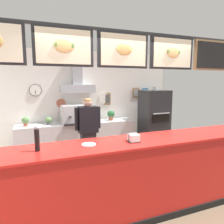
# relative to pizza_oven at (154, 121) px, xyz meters

# --- Properties ---
(ground_plane) EXTENTS (5.97, 5.97, 0.00)m
(ground_plane) POSITION_rel_pizza_oven_xyz_m (-1.79, -1.72, -0.84)
(ground_plane) COLOR brown
(back_wall_assembly) EXTENTS (4.98, 2.72, 2.71)m
(back_wall_assembly) POSITION_rel_pizza_oven_xyz_m (-1.80, 0.50, 0.61)
(back_wall_assembly) COLOR gray
(back_wall_assembly) RESTS_ON ground_plane
(service_counter) EXTENTS (4.40, 0.67, 1.10)m
(service_counter) POSITION_rel_pizza_oven_xyz_m (-1.79, -2.26, -0.29)
(service_counter) COLOR red
(service_counter) RESTS_ON ground_plane
(back_prep_counter) EXTENTS (2.93, 0.52, 0.89)m
(back_prep_counter) POSITION_rel_pizza_oven_xyz_m (-2.02, 0.29, -0.40)
(back_prep_counter) COLOR silver
(back_prep_counter) RESTS_ON ground_plane
(pizza_oven) EXTENTS (0.68, 0.66, 1.78)m
(pizza_oven) POSITION_rel_pizza_oven_xyz_m (0.00, 0.00, 0.00)
(pizza_oven) COLOR #232326
(pizza_oven) RESTS_ON ground_plane
(shop_worker) EXTENTS (0.52, 0.24, 1.59)m
(shop_worker) POSITION_rel_pizza_oven_xyz_m (-2.07, -0.88, 0.02)
(shop_worker) COLOR #232328
(shop_worker) RESTS_ON ground_plane
(espresso_machine) EXTENTS (0.57, 0.54, 0.44)m
(espresso_machine) POSITION_rel_pizza_oven_xyz_m (-2.14, 0.27, 0.27)
(espresso_machine) COLOR silver
(espresso_machine) RESTS_ON back_prep_counter
(potted_oregano) EXTENTS (0.15, 0.15, 0.19)m
(potted_oregano) POSITION_rel_pizza_oven_xyz_m (-2.73, 0.27, 0.16)
(potted_oregano) COLOR #4C4C51
(potted_oregano) RESTS_ON back_prep_counter
(potted_basil) EXTENTS (0.27, 0.27, 0.31)m
(potted_basil) POSITION_rel_pizza_oven_xyz_m (-1.73, 0.29, 0.23)
(potted_basil) COLOR #4C4C51
(potted_basil) RESTS_ON back_prep_counter
(potted_thyme) EXTENTS (0.20, 0.20, 0.26)m
(potted_thyme) POSITION_rel_pizza_oven_xyz_m (-1.14, 0.30, 0.20)
(potted_thyme) COLOR #9E563D
(potted_thyme) RESTS_ON back_prep_counter
(potted_rosemary) EXTENTS (0.17, 0.17, 0.22)m
(potted_rosemary) POSITION_rel_pizza_oven_xyz_m (-3.23, 0.30, 0.18)
(potted_rosemary) COLOR #9E563D
(potted_rosemary) RESTS_ON back_prep_counter
(condiment_plate) EXTENTS (0.18, 0.18, 0.01)m
(condiment_plate) POSITION_rel_pizza_oven_xyz_m (-2.41, -2.23, 0.26)
(condiment_plate) COLOR white
(condiment_plate) RESTS_ON service_counter
(pepper_grinder) EXTENTS (0.06, 0.06, 0.30)m
(pepper_grinder) POSITION_rel_pizza_oven_xyz_m (-3.04, -2.24, 0.40)
(pepper_grinder) COLOR black
(pepper_grinder) RESTS_ON service_counter
(napkin_holder) EXTENTS (0.16, 0.15, 0.12)m
(napkin_holder) POSITION_rel_pizza_oven_xyz_m (-1.80, -2.31, 0.30)
(napkin_holder) COLOR #262628
(napkin_holder) RESTS_ON service_counter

